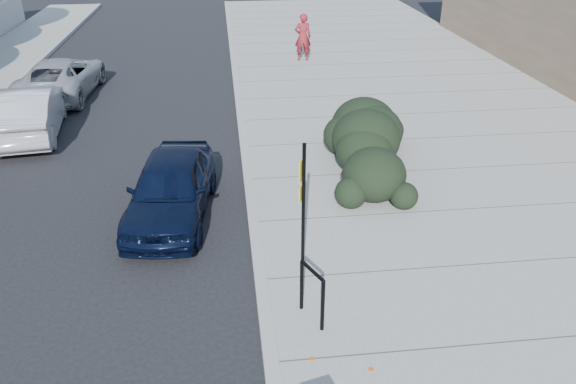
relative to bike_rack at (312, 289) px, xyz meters
name	(u,v)px	position (x,y,z in m)	size (l,w,h in m)	color
ground	(261,287)	(-0.72, 1.11, -0.72)	(120.00, 120.00, 0.00)	black
sidewalk_near	(457,154)	(4.88, 6.11, -0.65)	(11.20, 50.00, 0.15)	gray
curb_near	(246,164)	(-0.72, 6.11, -0.64)	(0.22, 50.00, 0.17)	#9E9E99
bike_rack	(312,289)	(0.00, 0.00, 0.00)	(0.31, 0.60, 0.95)	black
sign_post	(303,198)	(0.06, 1.54, 0.79)	(0.14, 0.26, 2.38)	black
hedge	(374,140)	(2.35, 5.35, 0.19)	(2.04, 4.09, 1.53)	black
sedan_navy	(171,188)	(-2.42, 3.85, -0.05)	(1.59, 3.95, 1.35)	black
wagon_silver	(30,111)	(-6.72, 9.11, -0.02)	(1.50, 4.29, 1.41)	silver
suv_silver	(61,77)	(-6.72, 12.76, -0.07)	(2.16, 4.68, 1.30)	#ACAFB2
pedestrian	(303,37)	(2.12, 15.95, 0.36)	(0.68, 0.45, 1.87)	maroon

